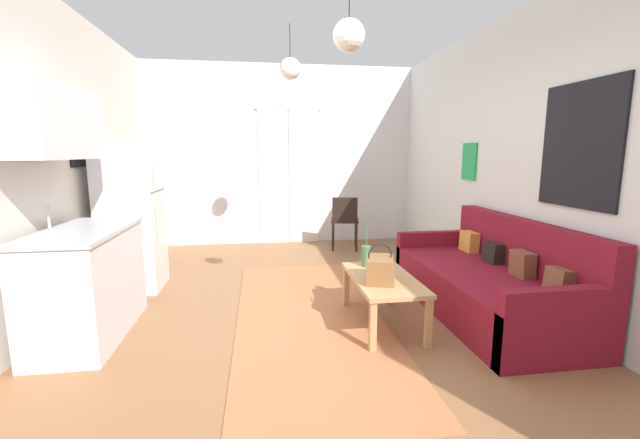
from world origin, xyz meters
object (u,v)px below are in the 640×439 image
refrigerator (131,216)px  pendant_lamp_far (290,69)px  couch (491,284)px  handbag (380,269)px  bamboo_vase (366,256)px  coffee_table (383,283)px  pendant_lamp_near (349,35)px  accent_chair (345,219)px

refrigerator → pendant_lamp_far: 2.38m
couch → pendant_lamp_far: size_ratio=3.57×
handbag → refrigerator: size_ratio=0.23×
bamboo_vase → coffee_table: bearing=-80.1°
handbag → pendant_lamp_near: size_ratio=0.55×
accent_chair → pendant_lamp_near: bearing=89.7°
couch → handbag: size_ratio=5.78×
refrigerator → couch: bearing=-19.2°
bamboo_vase → pendant_lamp_near: 1.91m
bamboo_vase → pendant_lamp_far: (-0.61, 1.10, 1.88)m
coffee_table → accent_chair: (0.24, 2.76, 0.11)m
pendant_lamp_near → refrigerator: bearing=143.0°
pendant_lamp_far → couch: bearing=-36.9°
handbag → accent_chair: accent_chair is taller
couch → refrigerator: refrigerator is taller
couch → coffee_table: bearing=-173.7°
bamboo_vase → refrigerator: refrigerator is taller
bamboo_vase → accent_chair: bamboo_vase is taller
couch → bamboo_vase: couch is taller
refrigerator → accent_chair: size_ratio=1.95×
pendant_lamp_far → handbag: bearing=-68.8°
couch → pendant_lamp_near: 2.55m
accent_chair → handbag: bearing=95.3°
bamboo_vase → pendant_lamp_near: size_ratio=0.62×
handbag → couch: bearing=11.5°
couch → bamboo_vase: 1.20m
coffee_table → pendant_lamp_far: 2.59m
coffee_table → bamboo_vase: bearing=99.9°
bamboo_vase → pendant_lamp_far: size_ratio=0.70×
coffee_table → bamboo_vase: 0.38m
refrigerator → pendant_lamp_far: (1.76, 0.10, 1.61)m
coffee_table → refrigerator: (-2.43, 1.35, 0.43)m
bamboo_vase → handbag: bamboo_vase is taller
coffee_table → pendant_lamp_near: pendant_lamp_near is taller
pendant_lamp_far → coffee_table: bearing=-65.0°
pendant_lamp_near → handbag: bearing=16.3°
coffee_table → pendant_lamp_far: bearing=115.0°
bamboo_vase → pendant_lamp_far: bearing=119.1°
coffee_table → refrigerator: size_ratio=0.63×
coffee_table → pendant_lamp_near: 2.00m
coffee_table → pendant_lamp_far: (-0.67, 1.45, 2.04)m
handbag → refrigerator: (-2.36, 1.46, 0.27)m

